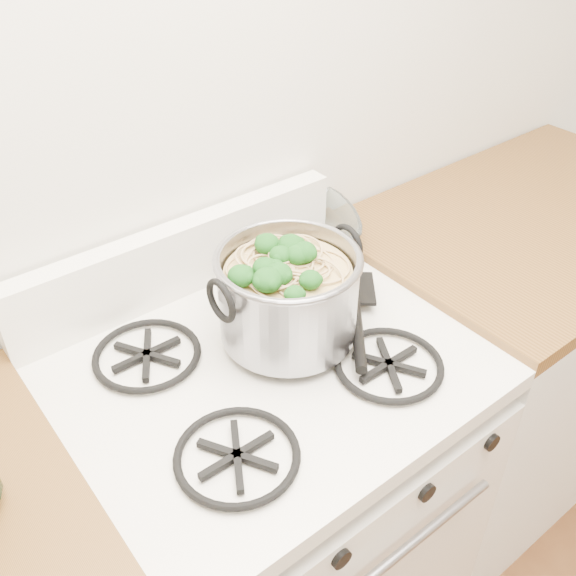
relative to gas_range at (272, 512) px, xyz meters
The scene contains 5 objects.
gas_range is the anchor object (origin of this frame).
counter_right 0.88m from the gas_range, ahead, with size 1.00×0.65×0.92m.
stock_pot 0.58m from the gas_range, 24.08° to the left, with size 0.30×0.27×0.18m.
spatula 0.57m from the gas_range, 11.46° to the left, with size 0.29×0.31×0.02m, color black, non-canonical shape.
glass_bowl 0.65m from the gas_range, 43.23° to the left, with size 0.11×0.11×0.03m, color white.
Camera 1 is at (-0.51, 0.55, 1.73)m, focal length 40.00 mm.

